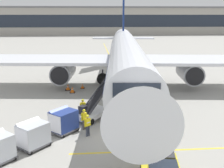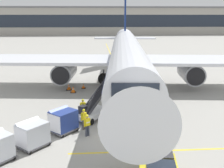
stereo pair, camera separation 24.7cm
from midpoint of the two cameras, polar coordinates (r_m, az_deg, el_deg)
ground_plane at (r=21.17m, az=-2.07°, el=-11.14°), size 600.00×600.00×0.00m
parked_airplane at (r=34.65m, az=3.40°, el=5.84°), size 35.84×46.19×15.55m
belt_loader at (r=24.67m, az=-3.49°, el=-5.05°), size 4.03×4.85×3.43m
baggage_cart_lead at (r=22.08m, az=-9.88°, el=-7.41°), size 2.52×2.57×1.91m
baggage_cart_second at (r=20.19m, az=-15.94°, el=-9.92°), size 2.52×2.57×1.91m
ground_crew_by_loader at (r=22.14m, az=-11.42°, el=-7.43°), size 0.28×0.57×1.74m
ground_crew_by_carts at (r=21.14m, az=-4.86°, el=-8.26°), size 0.48×0.42×1.74m
ground_crew_marshaller at (r=22.31m, az=-5.56°, el=-7.03°), size 0.48×0.42×1.74m
ground_crew_wingwalker at (r=24.83m, az=-5.79°, el=-4.79°), size 0.55×0.34×1.74m
safety_cone_engine_keepout at (r=34.69m, az=-5.77°, el=-0.44°), size 0.52×0.52×0.60m
safety_cone_wingtip at (r=34.22m, az=-8.77°, el=-0.63°), size 0.65×0.65×0.74m
safety_cone_nose_mark at (r=33.00m, az=-7.88°, el=-1.16°), size 0.65×0.65×0.74m
apron_guidance_line_lead_in at (r=34.67m, az=3.15°, el=-0.89°), size 0.20×110.00×0.01m
apron_guidance_line_stop_bar at (r=19.58m, az=9.50°, el=-13.57°), size 12.00×0.20×0.01m
terminal_building at (r=131.77m, az=-1.74°, el=13.08°), size 139.40×17.53×12.46m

